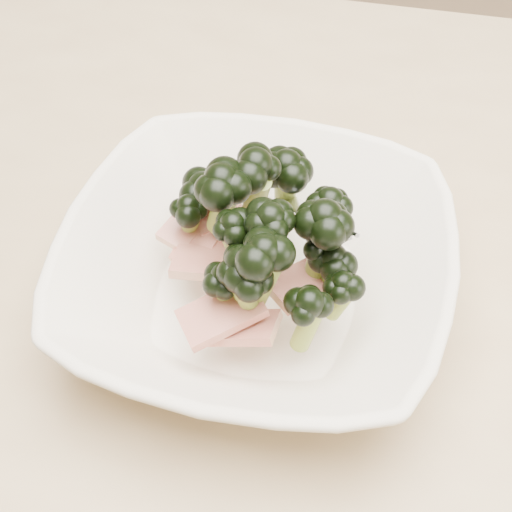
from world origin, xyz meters
name	(u,v)px	position (x,y,z in m)	size (l,w,h in m)	color
dining_table	(340,327)	(0.00, 0.00, 0.65)	(1.20, 0.80, 0.75)	tan
broccoli_dish	(258,264)	(-0.06, -0.06, 0.79)	(0.29, 0.29, 0.12)	beige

